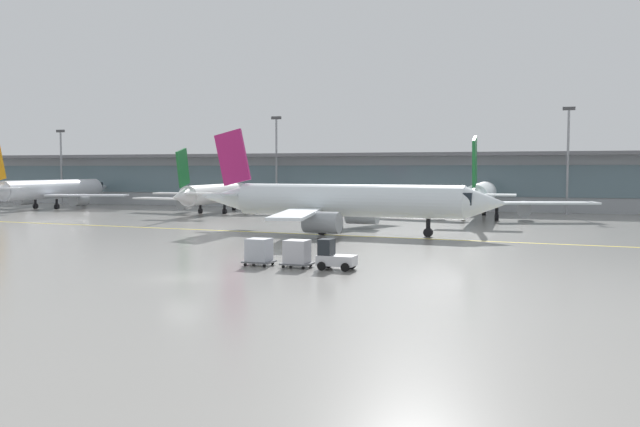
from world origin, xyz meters
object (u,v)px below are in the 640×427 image
at_px(gate_airplane_2, 481,196).
at_px(apron_light_mast_1, 276,158).
at_px(apron_light_mast_2, 568,156).
at_px(taxiing_regional_jet, 344,201).
at_px(cargo_dolly_trailing, 259,251).
at_px(apron_light_mast_0, 61,164).
at_px(baggage_tug, 334,257).
at_px(gate_airplane_1, 216,194).
at_px(cargo_dolly_lead, 297,253).
at_px(gate_airplane_0, 52,190).

bearing_deg(gate_airplane_2, apron_light_mast_1, 64.22).
bearing_deg(apron_light_mast_2, taxiing_regional_jet, -120.26).
bearing_deg(gate_airplane_2, apron_light_mast_2, -41.35).
xyz_separation_m(cargo_dolly_trailing, apron_light_mast_0, (-71.02, 65.33, 6.87)).
bearing_deg(apron_light_mast_2, gate_airplane_2, -128.99).
relative_size(gate_airplane_2, baggage_tug, 12.41).
xyz_separation_m(gate_airplane_2, apron_light_mast_0, (-81.45, 14.79, 4.67)).
xyz_separation_m(cargo_dolly_trailing, apron_light_mast_1, (-26.20, 66.41, 7.65)).
bearing_deg(cargo_dolly_trailing, gate_airplane_1, 122.05).
bearing_deg(cargo_dolly_trailing, apron_light_mast_1, 113.06).
relative_size(cargo_dolly_lead, apron_light_mast_1, 0.13).
relative_size(cargo_dolly_lead, cargo_dolly_trailing, 1.00).
bearing_deg(gate_airplane_0, gate_airplane_1, -94.64).
relative_size(gate_airplane_0, cargo_dolly_trailing, 15.27).
relative_size(gate_airplane_1, baggage_tug, 11.26).
bearing_deg(cargo_dolly_lead, baggage_tug, -0.00).
height_order(gate_airplane_2, cargo_dolly_lead, gate_airplane_2).
bearing_deg(cargo_dolly_trailing, taxiing_regional_jet, 94.37).
bearing_deg(taxiing_regional_jet, gate_airplane_0, 159.63).
xyz_separation_m(taxiing_regional_jet, cargo_dolly_lead, (4.20, -25.20, -2.38)).
relative_size(gate_airplane_1, apron_light_mast_1, 1.85).
height_order(baggage_tug, apron_light_mast_1, apron_light_mast_1).
bearing_deg(apron_light_mast_1, gate_airplane_0, -159.97).
distance_m(cargo_dolly_trailing, apron_light_mast_0, 96.74).
bearing_deg(gate_airplane_1, gate_airplane_0, 81.44).
xyz_separation_m(gate_airplane_0, apron_light_mast_2, (84.70, 11.47, 5.50)).
distance_m(taxiing_regional_jet, cargo_dolly_trailing, 25.27).
bearing_deg(baggage_tug, apron_light_mast_2, 77.60).
height_order(gate_airplane_0, taxiing_regional_jet, taxiing_regional_jet).
bearing_deg(cargo_dolly_lead, taxiing_regional_jet, 100.99).
bearing_deg(apron_light_mast_1, taxiing_regional_jet, -58.85).
bearing_deg(apron_light_mast_0, apron_light_mast_1, 1.38).
height_order(gate_airplane_1, apron_light_mast_2, apron_light_mast_2).
distance_m(gate_airplane_2, apron_light_mast_2, 18.73).
height_order(gate_airplane_0, gate_airplane_1, gate_airplane_0).
distance_m(cargo_dolly_trailing, apron_light_mast_2, 68.44).
distance_m(cargo_dolly_lead, apron_light_mast_2, 67.64).
bearing_deg(taxiing_regional_jet, apron_light_mast_2, 63.65).
bearing_deg(baggage_tug, gate_airplane_0, 143.79).
bearing_deg(gate_airplane_0, cargo_dolly_trailing, -131.22).
bearing_deg(taxiing_regional_jet, gate_airplane_2, 69.23).
relative_size(gate_airplane_0, gate_airplane_1, 1.10).
height_order(gate_airplane_1, gate_airplane_2, gate_airplane_2).
xyz_separation_m(gate_airplane_2, cargo_dolly_lead, (-7.48, -50.61, -2.20)).
relative_size(gate_airplane_0, apron_light_mast_2, 2.03).
bearing_deg(apron_light_mast_2, baggage_tug, -103.92).
bearing_deg(apron_light_mast_0, cargo_dolly_lead, -41.48).
relative_size(gate_airplane_0, apron_light_mast_1, 2.04).
xyz_separation_m(gate_airplane_0, baggage_tug, (68.68, -53.14, -2.36)).
bearing_deg(apron_light_mast_1, gate_airplane_1, -104.06).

